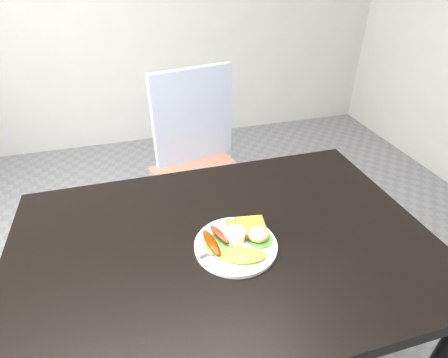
# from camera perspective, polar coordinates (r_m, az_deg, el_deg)

# --- Properties ---
(dining_table) EXTENTS (1.20, 0.80, 0.04)m
(dining_table) POSITION_cam_1_polar(r_m,az_deg,el_deg) (1.03, -0.06, -10.79)
(dining_table) COLOR black
(dining_table) RESTS_ON ground
(dining_chair) EXTENTS (0.52, 0.52, 0.05)m
(dining_chair) POSITION_cam_1_polar(r_m,az_deg,el_deg) (1.80, -3.39, -0.20)
(dining_chair) COLOR #9F6A53
(dining_chair) RESTS_ON ground
(person) EXTENTS (0.63, 0.52, 1.50)m
(person) POSITION_cam_1_polar(r_m,az_deg,el_deg) (1.37, -5.87, 2.45)
(person) COLOR #27478B
(person) RESTS_ON ground
(plate) EXTENTS (0.23, 0.23, 0.01)m
(plate) POSITION_cam_1_polar(r_m,az_deg,el_deg) (0.99, 1.92, -10.77)
(plate) COLOR white
(plate) RESTS_ON dining_table
(lettuce_left) EXTENTS (0.11, 0.11, 0.01)m
(lettuce_left) POSITION_cam_1_polar(r_m,az_deg,el_deg) (0.98, -1.17, -10.52)
(lettuce_left) COLOR #4C9F3C
(lettuce_left) RESTS_ON plate
(lettuce_right) EXTENTS (0.09, 0.08, 0.01)m
(lettuce_right) POSITION_cam_1_polar(r_m,az_deg,el_deg) (1.00, 5.98, -9.78)
(lettuce_right) COLOR green
(lettuce_right) RESTS_ON plate
(omelette) EXTENTS (0.13, 0.09, 0.02)m
(omelette) POSITION_cam_1_polar(r_m,az_deg,el_deg) (0.94, 3.11, -12.33)
(omelette) COLOR yellow
(omelette) RESTS_ON plate
(sausage_a) EXTENTS (0.04, 0.11, 0.03)m
(sausage_a) POSITION_cam_1_polar(r_m,az_deg,el_deg) (0.96, -2.04, -10.40)
(sausage_a) COLOR #713400
(sausage_a) RESTS_ON lettuce_left
(sausage_b) EXTENTS (0.05, 0.09, 0.02)m
(sausage_b) POSITION_cam_1_polar(r_m,az_deg,el_deg) (0.99, -0.75, -9.06)
(sausage_b) COLOR maroon
(sausage_b) RESTS_ON lettuce_left
(ramekin) EXTENTS (0.07, 0.07, 0.04)m
(ramekin) POSITION_cam_1_polar(r_m,az_deg,el_deg) (0.98, 1.70, -9.35)
(ramekin) COLOR white
(ramekin) RESTS_ON plate
(toast_a) EXTENTS (0.07, 0.07, 0.01)m
(toast_a) POSITION_cam_1_polar(r_m,az_deg,el_deg) (1.03, 2.42, -7.71)
(toast_a) COLOR brown
(toast_a) RESTS_ON plate
(toast_b) EXTENTS (0.09, 0.09, 0.01)m
(toast_b) POSITION_cam_1_polar(r_m,az_deg,el_deg) (1.01, 4.42, -7.82)
(toast_b) COLOR olive
(toast_b) RESTS_ON toast_a
(potato_salad) EXTENTS (0.08, 0.07, 0.03)m
(potato_salad) POSITION_cam_1_polar(r_m,az_deg,el_deg) (0.99, 5.70, -8.95)
(potato_salad) COLOR beige
(potato_salad) RESTS_ON lettuce_right
(fork) EXTENTS (0.15, 0.06, 0.00)m
(fork) POSITION_cam_1_polar(r_m,az_deg,el_deg) (0.98, -0.08, -11.06)
(fork) COLOR #ADAFB7
(fork) RESTS_ON plate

